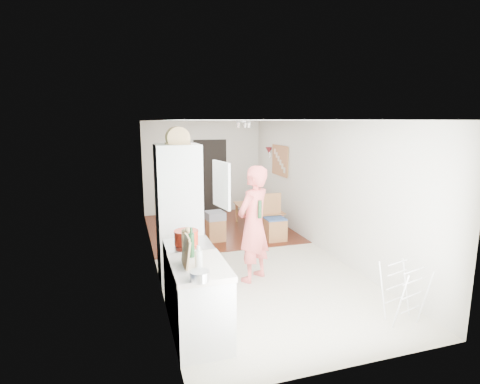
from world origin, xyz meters
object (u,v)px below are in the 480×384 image
dining_chair (275,218)px  dining_table (259,220)px  drying_rack (403,293)px  person (253,214)px  stool (216,230)px

dining_chair → dining_table: bearing=93.1°
dining_table → drying_rack: size_ratio=1.71×
person → drying_rack: bearing=91.6°
stool → dining_table: bearing=25.3°
dining_chair → drying_rack: size_ratio=1.31×
drying_rack → stool: bearing=96.1°
dining_chair → stool: (-1.20, 0.33, -0.26)m
drying_rack → person: bearing=112.8°
person → dining_table: 2.96m
person → drying_rack: 2.35m
dining_table → stool: 1.29m
dining_chair → stool: bearing=165.5°
dining_table → dining_chair: (0.03, -0.88, 0.26)m
dining_table → drying_rack: 4.41m
dining_table → dining_chair: 0.92m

